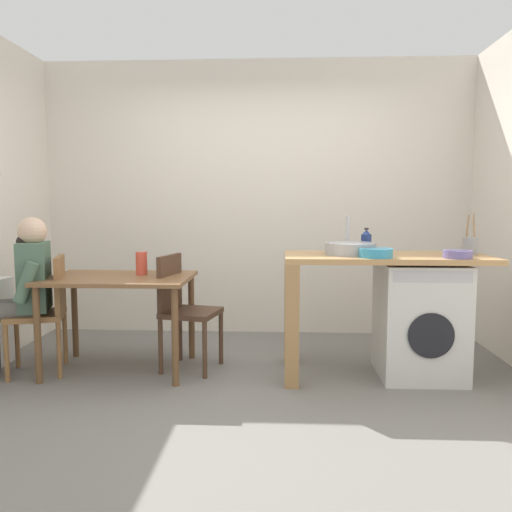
{
  "coord_description": "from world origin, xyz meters",
  "views": [
    {
      "loc": [
        0.25,
        -3.36,
        1.29
      ],
      "look_at": [
        0.06,
        0.45,
        0.9
      ],
      "focal_mm": 35.59,
      "sensor_mm": 36.0,
      "label": 1
    }
  ],
  "objects_px": {
    "chair_person_seat": "(46,307)",
    "colander": "(458,254)",
    "bottle_tall_green": "(366,241)",
    "mixing_bowl": "(376,252)",
    "vase": "(142,263)",
    "utensil_crock": "(470,245)",
    "seated_person": "(23,287)",
    "washing_machine": "(419,320)",
    "dining_table": "(119,289)",
    "chair_opposite": "(182,305)"
  },
  "relations": [
    {
      "from": "dining_table",
      "to": "vase",
      "type": "xyz_separation_m",
      "value": [
        0.15,
        0.1,
        0.19
      ]
    },
    {
      "from": "chair_person_seat",
      "to": "utensil_crock",
      "type": "height_order",
      "value": "utensil_crock"
    },
    {
      "from": "dining_table",
      "to": "seated_person",
      "type": "bearing_deg",
      "value": -169.91
    },
    {
      "from": "bottle_tall_green",
      "to": "mixing_bowl",
      "type": "relative_size",
      "value": 0.79
    },
    {
      "from": "chair_person_seat",
      "to": "vase",
      "type": "relative_size",
      "value": 4.93
    },
    {
      "from": "washing_machine",
      "to": "vase",
      "type": "bearing_deg",
      "value": 176.8
    },
    {
      "from": "chair_person_seat",
      "to": "mixing_bowl",
      "type": "distance_m",
      "value": 2.51
    },
    {
      "from": "mixing_bowl",
      "to": "vase",
      "type": "bearing_deg",
      "value": 169.82
    },
    {
      "from": "seated_person",
      "to": "colander",
      "type": "bearing_deg",
      "value": -108.84
    },
    {
      "from": "seated_person",
      "to": "mixing_bowl",
      "type": "xyz_separation_m",
      "value": [
        2.62,
        -0.09,
        0.29
      ]
    },
    {
      "from": "chair_opposite",
      "to": "bottle_tall_green",
      "type": "height_order",
      "value": "bottle_tall_green"
    },
    {
      "from": "seated_person",
      "to": "vase",
      "type": "bearing_deg",
      "value": -92.03
    },
    {
      "from": "mixing_bowl",
      "to": "chair_opposite",
      "type": "bearing_deg",
      "value": 168.85
    },
    {
      "from": "mixing_bowl",
      "to": "utensil_crock",
      "type": "bearing_deg",
      "value": 18.63
    },
    {
      "from": "chair_person_seat",
      "to": "vase",
      "type": "xyz_separation_m",
      "value": [
        0.7,
        0.18,
        0.32
      ]
    },
    {
      "from": "seated_person",
      "to": "bottle_tall_green",
      "type": "distance_m",
      "value": 2.68
    },
    {
      "from": "chair_opposite",
      "to": "washing_machine",
      "type": "xyz_separation_m",
      "value": [
        1.81,
        -0.09,
        -0.08
      ]
    },
    {
      "from": "vase",
      "to": "washing_machine",
      "type": "bearing_deg",
      "value": -3.2
    },
    {
      "from": "bottle_tall_green",
      "to": "chair_opposite",
      "type": "bearing_deg",
      "value": -172.49
    },
    {
      "from": "seated_person",
      "to": "vase",
      "type": "distance_m",
      "value": 0.9
    },
    {
      "from": "chair_person_seat",
      "to": "colander",
      "type": "height_order",
      "value": "colander"
    },
    {
      "from": "utensil_crock",
      "to": "dining_table",
      "type": "bearing_deg",
      "value": -179.3
    },
    {
      "from": "utensil_crock",
      "to": "vase",
      "type": "bearing_deg",
      "value": 178.46
    },
    {
      "from": "colander",
      "to": "vase",
      "type": "height_order",
      "value": "colander"
    },
    {
      "from": "chair_person_seat",
      "to": "washing_machine",
      "type": "distance_m",
      "value": 2.84
    },
    {
      "from": "vase",
      "to": "chair_opposite",
      "type": "bearing_deg",
      "value": -5.86
    },
    {
      "from": "chair_opposite",
      "to": "vase",
      "type": "bearing_deg",
      "value": -83.14
    },
    {
      "from": "chair_opposite",
      "to": "seated_person",
      "type": "distance_m",
      "value": 1.21
    },
    {
      "from": "washing_machine",
      "to": "colander",
      "type": "xyz_separation_m",
      "value": [
        0.19,
        -0.22,
        0.52
      ]
    },
    {
      "from": "chair_opposite",
      "to": "utensil_crock",
      "type": "bearing_deg",
      "value": 101.83
    },
    {
      "from": "bottle_tall_green",
      "to": "dining_table",
      "type": "bearing_deg",
      "value": -172.39
    },
    {
      "from": "seated_person",
      "to": "washing_machine",
      "type": "xyz_separation_m",
      "value": [
        2.99,
        0.11,
        -0.24
      ]
    },
    {
      "from": "seated_person",
      "to": "washing_machine",
      "type": "bearing_deg",
      "value": -104.8
    },
    {
      "from": "utensil_crock",
      "to": "vase",
      "type": "height_order",
      "value": "utensil_crock"
    },
    {
      "from": "utensil_crock",
      "to": "colander",
      "type": "xyz_separation_m",
      "value": [
        -0.18,
        -0.27,
        -0.04
      ]
    },
    {
      "from": "dining_table",
      "to": "washing_machine",
      "type": "distance_m",
      "value": 2.3
    },
    {
      "from": "seated_person",
      "to": "bottle_tall_green",
      "type": "height_order",
      "value": "seated_person"
    },
    {
      "from": "chair_person_seat",
      "to": "colander",
      "type": "distance_m",
      "value": 3.06
    },
    {
      "from": "utensil_crock",
      "to": "colander",
      "type": "relative_size",
      "value": 1.5
    },
    {
      "from": "vase",
      "to": "colander",
      "type": "bearing_deg",
      "value": -8.24
    },
    {
      "from": "utensil_crock",
      "to": "mixing_bowl",
      "type": "bearing_deg",
      "value": -161.37
    },
    {
      "from": "utensil_crock",
      "to": "vase",
      "type": "distance_m",
      "value": 2.52
    },
    {
      "from": "chair_person_seat",
      "to": "colander",
      "type": "xyz_separation_m",
      "value": [
        3.03,
        -0.16,
        0.44
      ]
    },
    {
      "from": "colander",
      "to": "mixing_bowl",
      "type": "bearing_deg",
      "value": 177.96
    },
    {
      "from": "colander",
      "to": "vase",
      "type": "bearing_deg",
      "value": 171.76
    },
    {
      "from": "chair_person_seat",
      "to": "vase",
      "type": "height_order",
      "value": "vase"
    },
    {
      "from": "washing_machine",
      "to": "vase",
      "type": "distance_m",
      "value": 2.18
    },
    {
      "from": "mixing_bowl",
      "to": "utensil_crock",
      "type": "height_order",
      "value": "utensil_crock"
    },
    {
      "from": "chair_opposite",
      "to": "bottle_tall_green",
      "type": "xyz_separation_m",
      "value": [
        1.45,
        0.19,
        0.5
      ]
    },
    {
      "from": "washing_machine",
      "to": "bottle_tall_green",
      "type": "distance_m",
      "value": 0.73
    }
  ]
}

